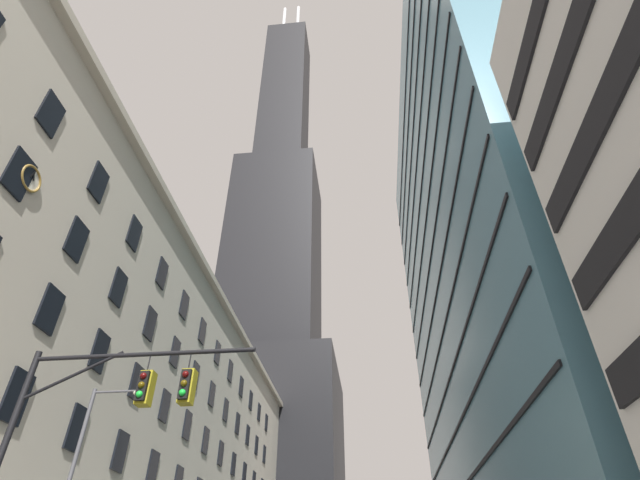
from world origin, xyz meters
TOP-DOWN VIEW (x-y plane):
  - station_building at (-18.45, 30.89)m, footprint 15.58×73.78m
  - dark_skyscraper at (-16.95, 82.22)m, footprint 29.61×29.61m
  - glass_office_midrise at (20.66, 30.12)m, footprint 19.43×49.10m
  - traffic_signal_mast at (-3.77, 2.82)m, footprint 7.41×0.63m
  - street_lamppost at (-7.94, 9.31)m, footprint 2.51×0.32m

SIDE VIEW (x-z plane):
  - street_lamppost at x=-7.94m, z-range 0.92..9.63m
  - traffic_signal_mast at x=-3.77m, z-range 1.75..9.39m
  - station_building at x=-18.45m, z-range -0.02..26.88m
  - glass_office_midrise at x=20.66m, z-range 0.00..58.23m
  - dark_skyscraper at x=-16.95m, z-range -38.31..146.51m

